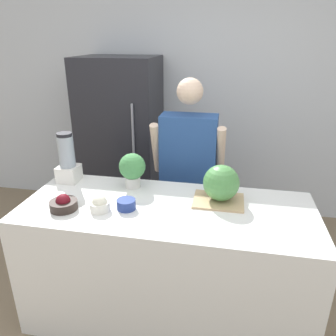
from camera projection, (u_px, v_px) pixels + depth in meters
The scene contains 11 objects.
wall_back at pixel (198, 96), 3.50m from camera, with size 8.00×0.06×2.60m.
counter_island at pixel (167, 263), 2.26m from camera, with size 1.88×0.77×0.88m.
refrigerator at pixel (122, 142), 3.46m from camera, with size 0.77×0.67×1.72m.
person at pixel (188, 174), 2.78m from camera, with size 0.60×0.26×1.60m.
cutting_board at pixel (218, 201), 2.15m from camera, with size 0.33×0.26×0.01m.
watermelon at pixel (221, 183), 2.12m from camera, with size 0.24×0.24×0.24m.
bowl_cherries at pixel (63, 204), 2.05m from camera, with size 0.17×0.17×0.10m.
bowl_cream at pixel (100, 204), 2.03m from camera, with size 0.13×0.13×0.10m.
bowl_small_blue at pixel (126, 204), 2.06m from camera, with size 0.12×0.12×0.06m.
blender at pixel (67, 161), 2.41m from camera, with size 0.15×0.15×0.37m.
potted_plant at pixel (132, 168), 2.32m from camera, with size 0.19×0.19×0.25m.
Camera 1 is at (0.36, -1.44, 1.89)m, focal length 35.00 mm.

